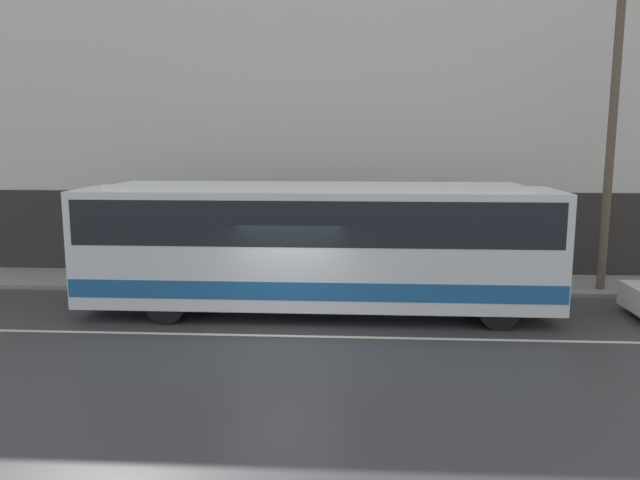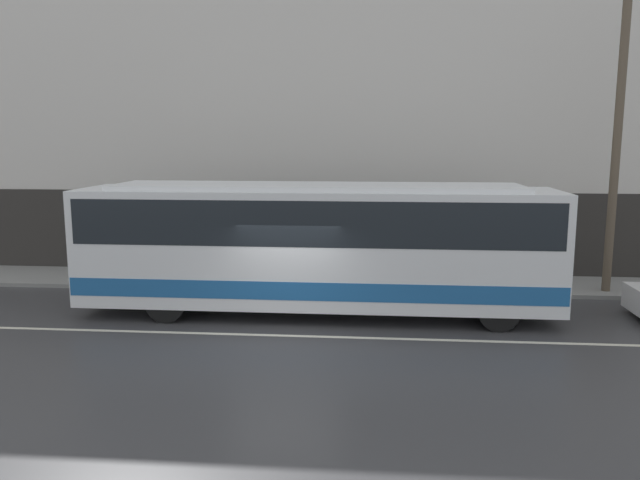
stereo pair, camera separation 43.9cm
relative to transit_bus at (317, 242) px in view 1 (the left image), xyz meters
The scene contains 6 objects.
ground_plane 2.77m from the transit_bus, 106.36° to the right, with size 60.00×60.00×0.00m, color #38383A.
sidewalk 3.88m from the transit_bus, 99.52° to the left, with size 60.00×2.58×0.12m.
building_facade 6.73m from the transit_bus, 96.71° to the left, with size 60.00×0.35×13.61m.
lane_stripe 2.76m from the transit_bus, 106.36° to the right, with size 54.00×0.14×0.01m.
transit_bus is the anchor object (origin of this frame).
utility_pole_near 9.05m from the transit_bus, 18.19° to the left, with size 0.24×0.24×8.58m.
Camera 1 is at (1.61, -13.84, 4.56)m, focal length 35.00 mm.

